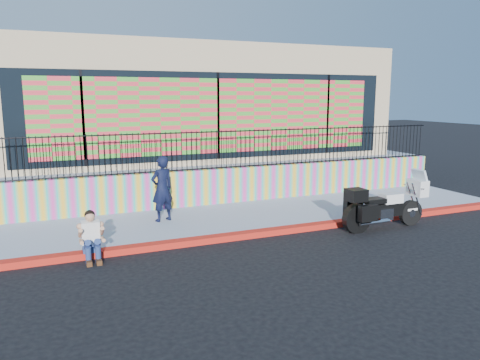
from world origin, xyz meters
TOP-DOWN VIEW (x-y plane):
  - ground at (0.00, 0.00)m, footprint 90.00×90.00m
  - red_curb at (0.00, 0.00)m, footprint 16.00×0.30m
  - sidewalk at (0.00, 1.65)m, footprint 16.00×3.00m
  - mural_wall at (0.00, 3.25)m, footprint 16.00×0.20m
  - metal_fence at (0.00, 3.25)m, footprint 15.80×0.04m
  - elevated_platform at (0.00, 8.35)m, footprint 16.00×10.00m
  - storefront_building at (0.00, 8.13)m, footprint 14.00×8.06m
  - police_motorcycle at (2.86, -0.68)m, footprint 2.48×0.82m
  - police_officer at (-2.46, 1.87)m, footprint 0.75×0.60m
  - seated_man at (-4.51, -0.23)m, footprint 0.54×0.71m

SIDE VIEW (x-z plane):
  - ground at x=0.00m, z-range 0.00..0.00m
  - red_curb at x=0.00m, z-range 0.00..0.15m
  - sidewalk at x=0.00m, z-range 0.00..0.15m
  - seated_man at x=-4.51m, z-range -0.08..0.98m
  - elevated_platform at x=0.00m, z-range 0.00..1.25m
  - police_motorcycle at x=2.86m, z-range -0.13..1.42m
  - mural_wall at x=0.00m, z-range 0.15..1.25m
  - police_officer at x=-2.46m, z-range 0.15..1.93m
  - metal_fence at x=0.00m, z-range 1.25..2.45m
  - storefront_building at x=0.00m, z-range 1.25..5.25m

